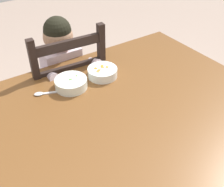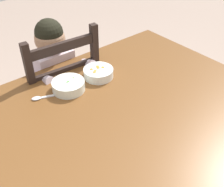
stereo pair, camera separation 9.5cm
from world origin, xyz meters
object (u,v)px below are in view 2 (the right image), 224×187
Objects in this scene: dining_chair at (60,97)px; spoon at (41,98)px; dining_table at (126,125)px; bowl_of_carrots at (98,73)px; child_figure at (57,74)px; bowl_of_peas at (68,85)px.

dining_chair is 0.45m from spoon.
dining_table is 8.84× the size of bowl_of_carrots.
child_figure reaches higher than bowl_of_peas.
bowl_of_peas is (-0.09, -0.30, 0.30)m from dining_chair.
child_figure is at bearing 107.28° from bowl_of_carrots.
child_figure reaches higher than spoon.
bowl_of_peas reaches higher than dining_table.
dining_chair is 6.14× the size of bowl_of_carrots.
bowl_of_carrots is (0.09, -0.30, 0.30)m from dining_chair.
dining_table is at bearing -68.93° from bowl_of_peas.
bowl_of_carrots is at bearing 77.30° from dining_table.
child_figure is 0.33m from bowl_of_carrots.
bowl_of_carrots is (0.18, 0.00, -0.00)m from bowl_of_peas.
dining_chair reaches higher than bowl_of_peas.
child_figure is at bearing 92.31° from dining_table.
dining_chair is 0.18m from child_figure.
bowl_of_carrots is at bearing 0.01° from bowl_of_peas.
dining_table is 0.33m from bowl_of_carrots.
spoon is at bearing 128.10° from dining_table.
dining_table is 0.42m from spoon.
bowl_of_carrots is (0.09, -0.29, 0.12)m from child_figure.
spoon is at bearing -130.84° from child_figure.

